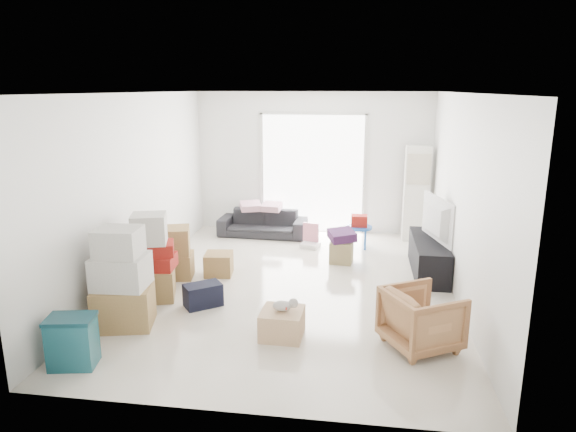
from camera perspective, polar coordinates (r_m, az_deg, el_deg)
The scene contains 21 objects.
room_shell at distance 7.04m, azimuth 0.41°, elevation 2.47°, with size 4.98×6.48×3.18m.
sliding_door at distance 9.97m, azimuth 2.75°, elevation 5.27°, with size 2.10×0.04×2.33m.
ac_tower at distance 9.72m, azimuth 14.06°, elevation 2.43°, with size 0.45×0.30×1.75m, color white.
tv_console at distance 8.14m, azimuth 15.36°, elevation -4.36°, with size 0.47×1.57×0.52m, color black.
television at distance 8.05m, azimuth 15.51°, elevation -2.09°, with size 1.13×0.65×0.15m, color black.
sofa at distance 9.82m, azimuth -2.82°, elevation -0.35°, with size 1.66×0.49×0.65m, color black.
pillow_left at distance 9.77m, azimuth -4.19°, elevation 1.92°, with size 0.42×0.33×0.13m, color #C9939F.
pillow_right at distance 9.71m, azimuth -1.82°, elevation 1.80°, with size 0.32×0.25×0.11m, color #C9939F.
armchair at distance 5.83m, azimuth 14.64°, elevation -10.72°, with size 0.71×0.66×0.73m, color tan.
storage_bins at distance 5.77m, azimuth -22.84°, elevation -12.72°, with size 0.52×0.40×0.54m.
box_stack_a at distance 6.37m, azimuth -17.96°, elevation -7.09°, with size 0.76×0.68×1.20m.
box_stack_b at distance 7.11m, azimuth -14.95°, elevation -4.96°, with size 0.71×0.71×1.16m.
box_stack_c at distance 7.82m, azimuth -12.48°, elevation -4.07°, with size 0.58×0.55×0.77m.
loose_box at distance 7.88m, azimuth -7.70°, elevation -5.29°, with size 0.40×0.40×0.34m, color olive.
duffel_bag at distance 6.82m, azimuth -9.43°, elevation -8.66°, with size 0.47×0.28×0.30m, color black.
ottoman at distance 8.39m, azimuth 5.95°, elevation -3.97°, with size 0.35×0.35×0.35m, color #9E925C.
blanket at distance 8.32m, azimuth 5.99°, elevation -2.35°, with size 0.39×0.39×0.14m, color #472050.
kids_table at distance 9.11m, azimuth 7.90°, elevation -0.98°, with size 0.46×0.46×0.60m.
toy_walker at distance 9.18m, azimuth 2.51°, elevation -2.73°, with size 0.37×0.34×0.42m.
wood_crate at distance 5.96m, azimuth -0.67°, elevation -11.85°, with size 0.47×0.47×0.31m, color tan.
plush_bunny at distance 5.87m, azimuth -0.34°, elevation -9.87°, with size 0.29×0.16×0.15m.
Camera 1 is at (0.94, -6.83, 2.76)m, focal length 32.00 mm.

